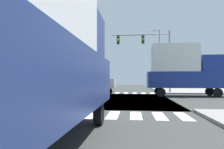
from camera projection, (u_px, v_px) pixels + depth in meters
name	position (u px, v px, depth m)	size (l,w,h in m)	color
ground	(83.00, 99.00, 16.49)	(90.00, 90.00, 0.05)	#373A37
sidewalk_corner_ne	(200.00, 91.00, 27.02)	(12.00, 12.00, 0.14)	gray
sidewalk_corner_nw	(17.00, 90.00, 29.81)	(12.00, 12.00, 0.14)	gray
crosswalk_near	(37.00, 114.00, 9.26)	(13.50, 2.00, 0.01)	white
crosswalk_far	(96.00, 93.00, 23.77)	(13.50, 2.00, 0.01)	white
traffic_signal_mast	(147.00, 47.00, 23.24)	(6.76, 0.55, 7.15)	gray
street_lamp	(158.00, 54.00, 30.86)	(1.78, 0.32, 9.21)	gray
box_truck_nearside_1	(184.00, 69.00, 19.08)	(7.20, 2.40, 4.85)	black
pickup_farside_1	(102.00, 81.00, 39.62)	(2.00, 5.10, 2.35)	black
box_truck_leading_3	(35.00, 34.00, 4.45)	(2.40, 7.20, 4.85)	black
suv_middle_2	(92.00, 81.00, 20.00)	(4.60, 1.96, 2.34)	black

